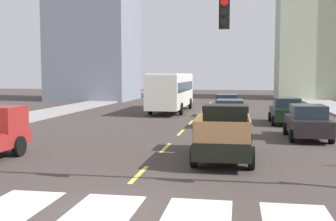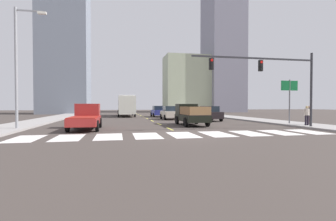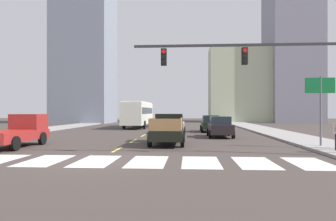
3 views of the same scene
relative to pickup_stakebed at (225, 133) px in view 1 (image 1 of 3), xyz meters
name	(u,v)px [view 1 (image 1 of 3)]	position (x,y,z in m)	size (l,w,h in m)	color
ground_plane	(98,215)	(-2.63, -7.33, -0.94)	(160.00, 160.00, 0.00)	#413834
sidewalk_left	(14,120)	(-14.99, 10.67, -0.86)	(3.52, 110.00, 0.15)	gray
crosswalk_stripe_3	(8,210)	(-4.88, -7.33, -0.93)	(1.57, 3.20, 0.01)	silver
crosswalk_stripe_4	(98,215)	(-2.63, -7.33, -0.93)	(1.57, 3.20, 0.01)	silver
crosswalk_stripe_5	(195,220)	(-0.39, -7.33, -0.93)	(1.57, 3.20, 0.01)	silver
lane_dash_0	(139,174)	(-2.63, -3.33, -0.93)	(0.16, 2.40, 0.01)	#DFD34A
lane_dash_1	(165,148)	(-2.63, 1.67, -0.93)	(0.16, 2.40, 0.01)	#DFD34A
lane_dash_2	(181,132)	(-2.63, 6.67, -0.93)	(0.16, 2.40, 0.01)	#DFD34A
lane_dash_3	(191,122)	(-2.63, 11.67, -0.93)	(0.16, 2.40, 0.01)	#DFD34A
lane_dash_4	(198,115)	(-2.63, 16.67, -0.93)	(0.16, 2.40, 0.01)	#DFD34A
lane_dash_5	(203,110)	(-2.63, 21.67, -0.93)	(0.16, 2.40, 0.01)	#DFD34A
lane_dash_6	(207,106)	(-2.63, 26.67, -0.93)	(0.16, 2.40, 0.01)	#DFD34A
lane_dash_7	(210,103)	(-2.63, 31.67, -0.93)	(0.16, 2.40, 0.01)	#DFD34A
pickup_stakebed	(225,133)	(0.00, 0.00, 0.00)	(2.18, 5.20, 1.96)	black
city_bus	(172,89)	(-5.20, 19.50, 1.02)	(2.72, 10.80, 3.32)	silver
sedan_near_left	(230,114)	(0.02, 9.19, -0.08)	(2.02, 4.40, 1.72)	beige
sedan_mid	(307,122)	(3.94, 5.40, -0.08)	(2.02, 4.40, 1.72)	black
sedan_far	(286,111)	(3.60, 11.89, -0.08)	(2.02, 4.40, 1.72)	black
sedan_near_right	(227,105)	(-0.37, 16.15, -0.08)	(2.02, 4.40, 1.72)	navy
block_mid_right	(324,43)	(11.46, 41.24, 6.35)	(11.94, 7.56, 14.58)	#ACB795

